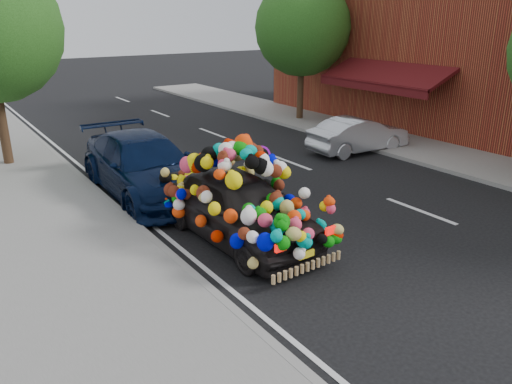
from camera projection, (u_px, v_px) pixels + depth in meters
ground at (302, 249)px, 9.91m from camera, size 100.00×100.00×0.00m
sidewalk at (83, 315)px, 7.61m from camera, size 4.00×60.00×0.12m
kerb at (197, 279)px, 8.64m from camera, size 0.15×60.00×0.13m
footpath_far at (437, 153)px, 16.57m from camera, size 3.00×40.00×0.12m
lane_markings at (420, 211)px, 11.81m from camera, size 6.00×50.00×0.01m
tree_far_b at (302, 28)px, 20.63m from camera, size 4.00×4.00×5.90m
plush_art_car at (237, 190)px, 10.01m from camera, size 2.19×4.44×2.07m
navy_sedan at (144, 165)px, 12.75m from camera, size 2.22×5.24×1.51m
silver_hatchback at (359, 135)px, 16.74m from camera, size 3.63×1.47×1.17m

